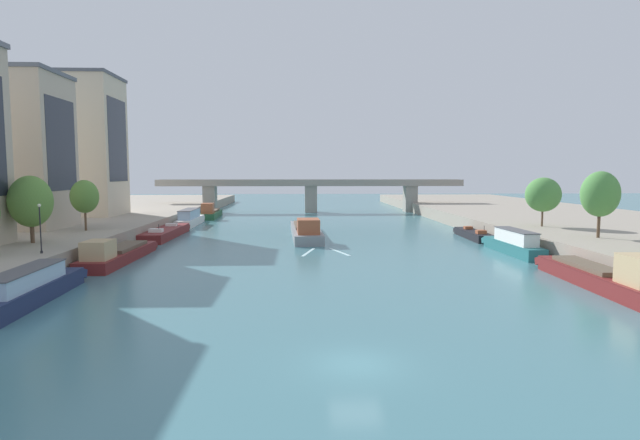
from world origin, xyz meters
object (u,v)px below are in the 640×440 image
object	(u,v)px
tree_left_midway	(31,202)
moored_boat_left_end	(211,213)
tree_left_past_mid	(85,197)
lamppost_left_bank	(40,226)
moored_boat_left_second	(31,288)
moored_boat_right_near	(513,243)
moored_boat_left_lone	(166,233)
moored_boat_right_gap_after	(601,276)
tree_right_nearest	(600,194)
moored_boat_right_end	(473,234)
moored_boat_left_upstream	(117,254)
bridge_far	(311,191)
moored_boat_left_near	(190,219)
tree_right_second	(543,195)
barge_midriver	(306,230)

from	to	relation	value
tree_left_midway	moored_boat_left_end	bearing A→B (deg)	81.02
tree_left_past_mid	lamppost_left_bank	xyz separation A→B (m)	(3.51, -17.75, -1.74)
moored_boat_left_second	moored_boat_right_near	xyz separation A→B (m)	(43.25, 20.22, 0.10)
moored_boat_left_lone	tree_left_past_mid	distance (m)	13.81
moored_boat_left_second	moored_boat_right_gap_after	size ratio (longest dim) A/B	0.86
moored_boat_left_second	tree_left_midway	distance (m)	18.07
lamppost_left_bank	moored_boat_left_lone	bearing A→B (deg)	83.42
tree_right_nearest	moored_boat_right_end	bearing A→B (deg)	114.98
moored_boat_left_lone	moored_boat_right_end	world-z (taller)	moored_boat_left_lone
moored_boat_right_gap_after	moored_boat_left_upstream	bearing A→B (deg)	162.03
moored_boat_left_second	moored_boat_left_upstream	xyz separation A→B (m)	(0.21, 16.48, -0.21)
tree_right_nearest	lamppost_left_bank	xyz separation A→B (m)	(-54.72, -8.49, -2.33)
tree_right_nearest	bridge_far	xyz separation A→B (m)	(-29.58, 65.59, -1.91)
tree_right_nearest	moored_boat_left_upstream	bearing A→B (deg)	-179.20
moored_boat_left_upstream	moored_boat_right_near	distance (m)	43.20
moored_boat_left_second	moored_boat_left_near	size ratio (longest dim) A/B	0.95
moored_boat_right_gap_after	tree_right_second	xyz separation A→B (m)	(7.83, 26.14, 5.32)
moored_boat_left_upstream	bridge_far	distance (m)	69.80
moored_boat_right_gap_after	bridge_far	world-z (taller)	bridge_far
moored_boat_right_near	bridge_far	distance (m)	66.30
moored_boat_right_near	bridge_far	size ratio (longest dim) A/B	0.18
moored_boat_right_near	tree_left_midway	world-z (taller)	tree_left_midway
moored_boat_right_end	bridge_far	world-z (taller)	bridge_far
moored_boat_left_near	moored_boat_left_lone	bearing A→B (deg)	-90.03
moored_boat_left_upstream	moored_boat_right_near	world-z (taller)	moored_boat_left_upstream
moored_boat_right_gap_after	tree_left_past_mid	bearing A→B (deg)	154.49
moored_boat_left_second	tree_left_past_mid	size ratio (longest dim) A/B	2.33
moored_boat_left_upstream	tree_right_nearest	xyz separation A→B (m)	(51.02, 0.71, 6.03)
moored_boat_right_gap_after	moored_boat_right_near	size ratio (longest dim) A/B	1.28
barge_midriver	moored_boat_left_lone	world-z (taller)	barge_midriver
moored_boat_right_gap_after	moored_boat_left_second	bearing A→B (deg)	-176.45
tree_right_nearest	barge_midriver	bearing A→B (deg)	149.10
tree_right_second	lamppost_left_bank	world-z (taller)	tree_right_second
moored_boat_left_end	tree_left_past_mid	bearing A→B (deg)	-100.32
moored_boat_left_end	moored_boat_right_end	distance (m)	55.08
moored_boat_left_upstream	tree_right_second	xyz separation A→B (m)	(50.47, 12.31, 5.48)
tree_right_second	lamppost_left_bank	xyz separation A→B (m)	(-54.17, -20.10, -1.77)
barge_midriver	moored_boat_right_end	xyz separation A→B (m)	(23.54, -1.95, -0.42)
moored_boat_right_gap_after	lamppost_left_bank	bearing A→B (deg)	172.57
moored_boat_right_near	tree_left_past_mid	size ratio (longest dim) A/B	2.11
barge_midriver	moored_boat_left_second	size ratio (longest dim) A/B	1.51
moored_boat_right_end	moored_boat_left_lone	bearing A→B (deg)	176.02
moored_boat_right_near	moored_boat_left_end	bearing A→B (deg)	131.17
moored_boat_left_near	barge_midriver	bearing A→B (deg)	-40.93
moored_boat_right_gap_after	moored_boat_right_end	distance (m)	31.38
moored_boat_left_end	moored_boat_right_end	size ratio (longest dim) A/B	1.24
moored_boat_left_upstream	tree_left_past_mid	distance (m)	13.45
moored_boat_left_lone	moored_boat_right_near	xyz separation A→B (m)	(43.47, -16.84, 0.53)
moored_boat_left_end	moored_boat_left_near	bearing A→B (deg)	-93.43
moored_boat_right_end	lamppost_left_bank	xyz separation A→B (m)	(-46.88, -25.33, 4.02)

